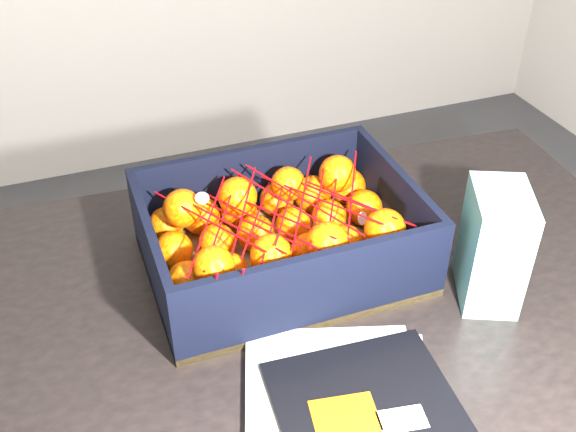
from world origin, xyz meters
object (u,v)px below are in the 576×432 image
object	(u,v)px
produce_crate	(281,243)
magazine_stack	(353,425)
retail_carton	(494,246)
table	(286,378)

from	to	relation	value
produce_crate	magazine_stack	bearing A→B (deg)	-94.33
produce_crate	retail_carton	xyz separation A→B (m)	(0.25, -0.16, 0.04)
produce_crate	table	bearing A→B (deg)	-106.83
magazine_stack	retail_carton	size ratio (longest dim) A/B	2.18
magazine_stack	produce_crate	distance (m)	0.31
table	magazine_stack	size ratio (longest dim) A/B	3.43
table	produce_crate	distance (m)	0.19
table	retail_carton	bearing A→B (deg)	-5.90
table	produce_crate	size ratio (longest dim) A/B	3.26
table	magazine_stack	distance (m)	0.21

